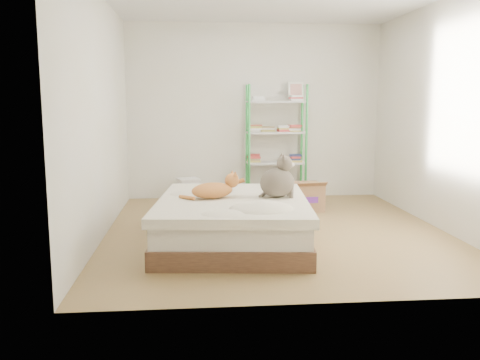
{
  "coord_description": "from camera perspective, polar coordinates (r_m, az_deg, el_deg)",
  "views": [
    {
      "loc": [
        -0.91,
        -5.55,
        1.46
      ],
      "look_at": [
        -0.42,
        -0.18,
        0.62
      ],
      "focal_mm": 38.0,
      "sensor_mm": 36.0,
      "label": 1
    }
  ],
  "objects": [
    {
      "name": "shelf_unit",
      "position": [
        7.56,
        4.12,
        4.17
      ],
      "size": [
        0.88,
        0.36,
        1.74
      ],
      "color": "green",
      "rests_on": "ground"
    },
    {
      "name": "bed",
      "position": [
        5.23,
        -0.8,
        -4.65
      ],
      "size": [
        1.68,
        2.01,
        0.48
      ],
      "rotation": [
        0.0,
        0.0,
        -0.1
      ],
      "color": "brown",
      "rests_on": "ground"
    },
    {
      "name": "grey_cat",
      "position": [
        5.22,
        4.2,
        0.41
      ],
      "size": [
        0.4,
        0.34,
        0.44
      ],
      "primitive_type": null,
      "rotation": [
        0.0,
        0.0,
        1.62
      ],
      "color": "slate",
      "rests_on": "bed"
    },
    {
      "name": "room",
      "position": [
        5.63,
        4.18,
        7.2
      ],
      "size": [
        3.81,
        4.21,
        2.61
      ],
      "color": "olive",
      "rests_on": "ground"
    },
    {
      "name": "white_bin",
      "position": [
        7.51,
        -5.81,
        -1.06
      ],
      "size": [
        0.37,
        0.34,
        0.34
      ],
      "rotation": [
        0.0,
        0.0,
        0.33
      ],
      "color": "white",
      "rests_on": "ground"
    },
    {
      "name": "orange_cat",
      "position": [
        5.18,
        -3.15,
        -0.94
      ],
      "size": [
        0.57,
        0.41,
        0.21
      ],
      "primitive_type": null,
      "rotation": [
        0.0,
        0.0,
        0.29
      ],
      "color": "orange",
      "rests_on": "bed"
    },
    {
      "name": "cardboard_box",
      "position": [
        6.9,
        6.98,
        -1.85
      ],
      "size": [
        0.55,
        0.54,
        0.42
      ],
      "rotation": [
        0.0,
        0.0,
        0.08
      ],
      "color": "tan",
      "rests_on": "ground"
    }
  ]
}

